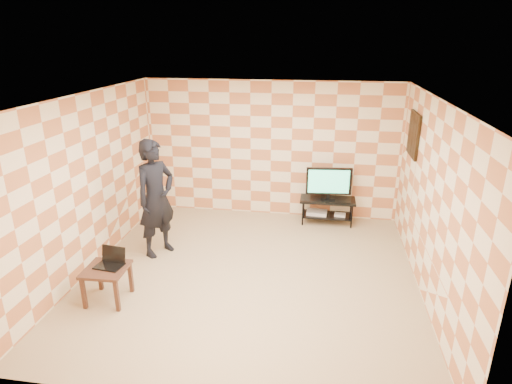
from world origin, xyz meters
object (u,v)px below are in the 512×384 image
person (156,198)px  tv_stand (327,205)px  tv (329,182)px  side_table (106,274)px

person → tv_stand: bearing=-28.6°
tv_stand → tv: (-0.00, -0.00, 0.48)m
side_table → person: person is taller
tv_stand → person: size_ratio=0.54×
side_table → tv: bearing=46.2°
tv_stand → tv: bearing=-95.6°
tv → tv_stand: bearing=84.4°
tv_stand → person: bearing=-149.1°
tv_stand → tv: size_ratio=1.22×
tv → person: bearing=-149.1°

